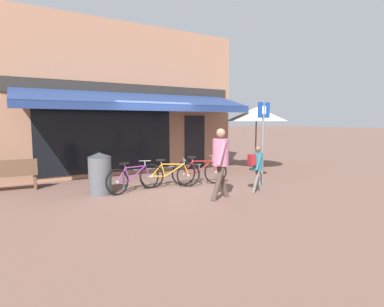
% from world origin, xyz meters
% --- Properties ---
extents(ground_plane, '(160.00, 160.00, 0.00)m').
position_xyz_m(ground_plane, '(0.00, 0.00, 0.00)').
color(ground_plane, brown).
extents(shop_front, '(8.33, 4.75, 5.25)m').
position_xyz_m(shop_front, '(-0.18, 3.96, 2.62)').
color(shop_front, '#9E7056').
rests_on(shop_front, ground_plane).
extents(bike_rack_rail, '(2.51, 0.04, 0.57)m').
position_xyz_m(bike_rack_rail, '(-0.13, 0.10, 0.45)').
color(bike_rack_rail, '#47494F').
rests_on(bike_rack_rail, ground_plane).
extents(bicycle_purple, '(1.68, 0.71, 0.83)m').
position_xyz_m(bicycle_purple, '(-1.11, -0.08, 0.36)').
color(bicycle_purple, black).
rests_on(bicycle_purple, ground_plane).
extents(bicycle_orange, '(1.63, 0.72, 0.82)m').
position_xyz_m(bicycle_orange, '(-0.04, -0.12, 0.37)').
color(bicycle_orange, black).
rests_on(bicycle_orange, ground_plane).
extents(bicycle_red, '(1.67, 0.64, 0.86)m').
position_xyz_m(bicycle_red, '(0.89, -0.22, 0.39)').
color(bicycle_red, black).
rests_on(bicycle_red, ground_plane).
extents(pedestrian_adult, '(0.64, 0.57, 1.74)m').
position_xyz_m(pedestrian_adult, '(0.45, -1.89, 1.04)').
color(pedestrian_adult, '#47382D').
rests_on(pedestrian_adult, ground_plane).
extents(pedestrian_child, '(0.50, 0.33, 1.25)m').
position_xyz_m(pedestrian_child, '(1.68, -1.82, 0.78)').
color(pedestrian_child, slate).
rests_on(pedestrian_child, ground_plane).
extents(litter_bin, '(0.59, 0.59, 1.09)m').
position_xyz_m(litter_bin, '(-1.96, 0.06, 0.55)').
color(litter_bin, '#515459').
rests_on(litter_bin, ground_plane).
extents(parking_sign, '(0.44, 0.07, 2.48)m').
position_xyz_m(parking_sign, '(2.33, -1.34, 1.52)').
color(parking_sign, slate).
rests_on(parking_sign, ground_plane).
extents(cafe_parasol, '(2.33, 2.33, 2.42)m').
position_xyz_m(cafe_parasol, '(4.18, 0.98, 2.14)').
color(cafe_parasol, '#4C3D2D').
rests_on(cafe_parasol, ground_plane).
extents(park_bench, '(1.62, 0.53, 0.87)m').
position_xyz_m(park_bench, '(-4.11, 1.61, 0.46)').
color(park_bench, brown).
rests_on(park_bench, ground_plane).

